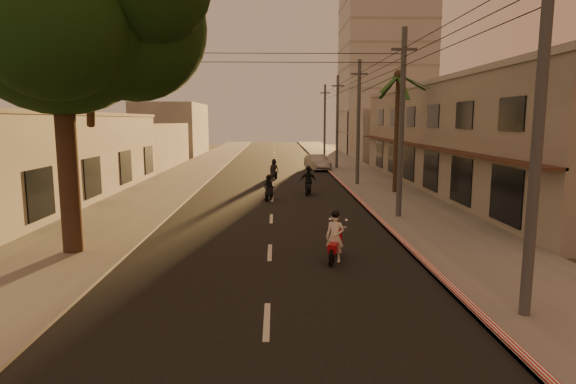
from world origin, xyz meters
name	(u,v)px	position (x,y,z in m)	size (l,w,h in m)	color
ground	(269,270)	(0.00, 0.00, 0.00)	(160.00, 160.00, 0.00)	#383023
road	(273,186)	(0.00, 20.00, 0.01)	(10.00, 140.00, 0.02)	black
sidewalk_right	(375,185)	(7.50, 20.00, 0.06)	(5.00, 140.00, 0.12)	slate
sidewalk_left	(170,185)	(-7.50, 20.00, 0.06)	(5.00, 140.00, 0.12)	slate
curb_stripe	(353,194)	(5.10, 15.00, 0.10)	(0.20, 60.00, 0.20)	#AE1A12
shophouse_row	(475,136)	(13.95, 18.00, 3.65)	(8.80, 34.20, 7.30)	gray
left_building	(36,157)	(-13.98, 14.00, 2.60)	(8.20, 24.20, 5.20)	#ADA79C
distant_tower	(385,55)	(16.00, 56.00, 14.00)	(12.10, 12.10, 28.00)	#B7B5B2
broadleaf_tree	(71,8)	(-6.61, 2.14, 8.48)	(9.60, 8.70, 12.10)	black
palm_tree	(398,82)	(8.00, 16.00, 7.15)	(5.00, 5.00, 8.20)	black
utility_poles	(359,95)	(6.20, 20.00, 6.54)	(1.20, 48.26, 9.00)	#38383A
filler_right	(386,134)	(14.00, 45.00, 3.00)	(8.00, 14.00, 6.00)	#ADA79C
filler_left_near	(134,146)	(-14.00, 34.00, 2.20)	(8.00, 14.00, 4.40)	#ADA79C
filler_left_far	(172,129)	(-14.00, 52.00, 3.50)	(8.00, 14.00, 7.00)	#ADA79C
scooter_red	(335,238)	(2.22, 0.86, 0.80)	(0.94, 1.78, 1.81)	black
scooter_mid_a	(269,189)	(-0.18, 13.46, 0.72)	(0.98, 1.58, 1.57)	black
scooter_mid_b	(308,182)	(2.30, 15.63, 0.85)	(1.17, 1.90, 1.88)	black
scooter_far_a	(274,170)	(0.08, 24.29, 0.75)	(1.03, 1.63, 1.64)	black
parked_car	(317,162)	(4.21, 30.96, 0.74)	(2.40, 4.73, 1.49)	#96989D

